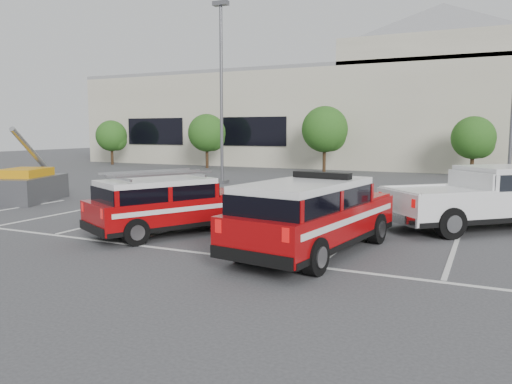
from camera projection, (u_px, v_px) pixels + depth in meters
ground at (260, 233)px, 14.90m from camera, size 120.00×120.00×0.00m
stall_markings at (310, 211)px, 18.94m from camera, size 23.00×15.00×0.01m
convention_building at (418, 111)px, 42.83m from camera, size 60.00×16.99×13.20m
tree_far_left at (113, 137)px, 44.96m from camera, size 2.77×2.77×3.99m
tree_left at (208, 134)px, 40.67m from camera, size 3.07×3.07×4.42m
tree_mid_left at (326, 131)px, 36.39m from camera, size 3.37×3.37×4.85m
tree_mid_right at (475, 139)px, 32.20m from camera, size 2.77×2.77×3.99m
light_pole_left at (221, 93)px, 28.43m from camera, size 0.90×0.60×10.24m
fire_chief_suv at (313, 221)px, 12.39m from camera, size 2.88×5.93×2.00m
white_pickup at (486, 204)px, 15.56m from camera, size 6.15×5.86×1.94m
ladder_suv at (168, 209)px, 14.72m from camera, size 3.83×5.06×1.87m
utility_rig at (22, 187)px, 21.50m from camera, size 3.37×4.42×3.23m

